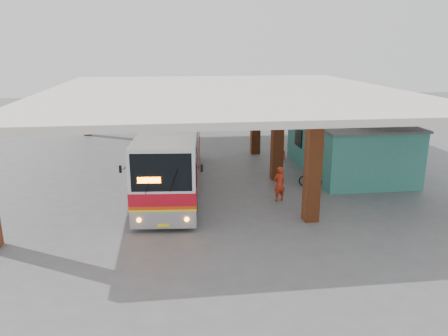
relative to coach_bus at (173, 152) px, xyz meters
The scene contains 8 objects.
ground 4.14m from the coach_bus, 44.06° to the right, with size 90.00×90.00×0.00m, color #515154.
brick_columns 4.77m from the coach_bus, 30.50° to the left, with size 20.10×21.60×4.35m.
canopy_roof 5.70m from the coach_bus, 50.99° to the left, with size 21.00×23.00×0.30m, color silver.
shop_building 10.27m from the coach_bus, ahead, with size 5.20×8.20×3.11m.
coach_bus is the anchor object (origin of this frame).
motorcycle 7.61m from the coach_bus, 10.02° to the right, with size 0.62×1.77×0.93m, color black.
pedestrian 5.91m from the coach_bus, 32.03° to the right, with size 0.62×0.41×1.70m, color #B42C16.
red_chair 8.15m from the coach_bus, 29.78° to the left, with size 0.40×0.40×0.75m.
Camera 1 is at (-2.88, -19.75, 7.24)m, focal length 35.00 mm.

